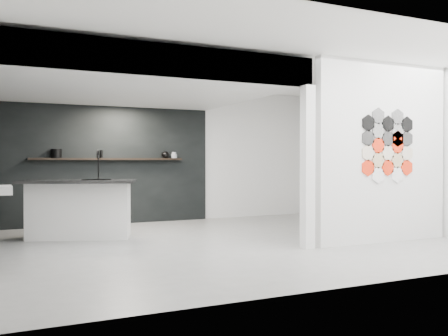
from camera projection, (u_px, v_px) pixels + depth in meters
floor at (226, 242)px, 7.75m from camera, size 7.00×6.00×0.01m
partition_panel at (383, 152)px, 7.77m from camera, size 2.45×0.15×2.80m
bay_clad_back at (103, 165)px, 9.87m from camera, size 4.40×0.04×2.35m
bulkhead at (127, 82)px, 8.06m from camera, size 4.40×4.00×0.40m
corner_column at (308, 167)px, 7.18m from camera, size 0.16×0.16×2.35m
fascia_beam at (165, 60)px, 6.33m from camera, size 4.40×0.16×0.40m
display_shelf at (109, 159)px, 9.82m from camera, size 3.00×0.15×0.04m
kitchen_island at (79, 208)px, 8.13m from camera, size 1.97×1.36×1.45m
stockpot at (56, 153)px, 9.39m from camera, size 0.23×0.23×0.17m
kettle at (165, 155)px, 10.31m from camera, size 0.19×0.19×0.14m
glass_bowl at (174, 156)px, 10.39m from camera, size 0.15×0.15×0.09m
glass_vase at (174, 155)px, 10.39m from camera, size 0.10×0.10×0.12m
bottle_dark at (101, 154)px, 9.75m from camera, size 0.07×0.07×0.15m
utensil_cup at (54, 155)px, 9.37m from camera, size 0.09×0.09×0.09m
hex_tile_cluster at (388, 145)px, 7.70m from camera, size 1.04×0.02×1.16m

